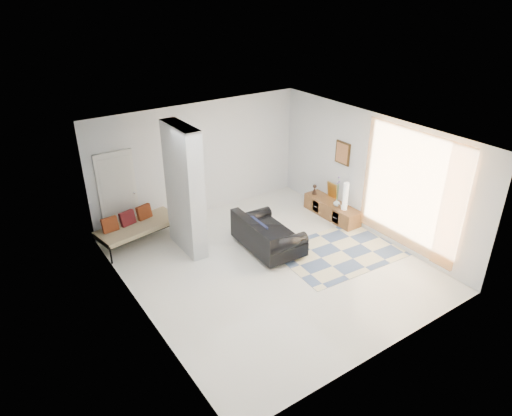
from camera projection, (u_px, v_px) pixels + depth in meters
floor at (271, 265)px, 9.52m from camera, size 6.00×6.00×0.00m
ceiling at (273, 136)px, 8.26m from camera, size 6.00×6.00×0.00m
wall_back at (200, 160)px, 11.10m from camera, size 6.00×0.00×6.00m
wall_front at (392, 280)px, 6.67m from camera, size 6.00×0.00×6.00m
wall_left at (137, 246)px, 7.51m from camera, size 0.00×6.00×6.00m
wall_right at (371, 175)px, 10.27m from camera, size 0.00×6.00×6.00m
partition_column at (184, 190)px, 9.52m from camera, size 0.35×1.20×2.80m
hallway_door at (118, 195)px, 10.19m from camera, size 0.85×0.06×2.04m
curtain at (410, 191)px, 9.35m from camera, size 0.00×2.55×2.55m
wall_art at (343, 153)px, 10.80m from camera, size 0.04×0.45×0.55m
media_console at (332, 209)px, 11.36m from camera, size 0.45×1.63×0.80m
loveseat at (266, 236)px, 9.91m from camera, size 1.04×1.70×0.76m
daybed at (137, 225)px, 10.19m from camera, size 1.95×1.09×0.77m
area_rug at (341, 251)px, 10.00m from camera, size 2.81×1.97×0.01m
cylinder_lamp at (345, 196)px, 10.78m from camera, size 0.13×0.13×0.69m
bronze_figurine at (314, 189)px, 11.65m from camera, size 0.14×0.14×0.26m
vase at (337, 203)px, 11.06m from camera, size 0.18×0.18×0.17m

